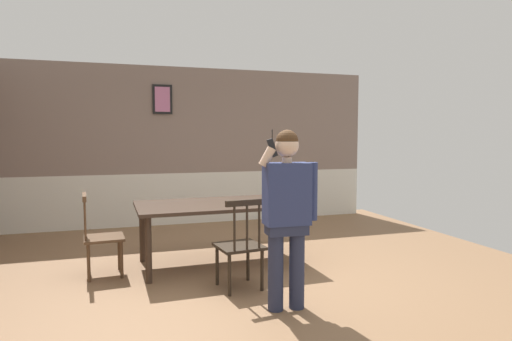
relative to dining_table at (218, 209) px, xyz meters
The scene contains 6 objects.
ground_plane 1.00m from the dining_table, 80.40° to the right, with size 7.46×7.46×0.00m, color #846042.
room_back_partition 2.77m from the dining_table, 87.46° to the left, with size 6.70×0.17×2.80m.
dining_table is the anchor object (origin of this frame).
chair_near_window 1.39m from the dining_table, behind, with size 0.46×0.46×0.94m.
chair_by_doorway 0.95m from the dining_table, 88.25° to the right, with size 0.50×0.50×0.96m.
person_figure 1.60m from the dining_table, 79.31° to the right, with size 0.57×0.25×1.64m.
Camera 1 is at (-1.26, -4.44, 1.58)m, focal length 30.47 mm.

